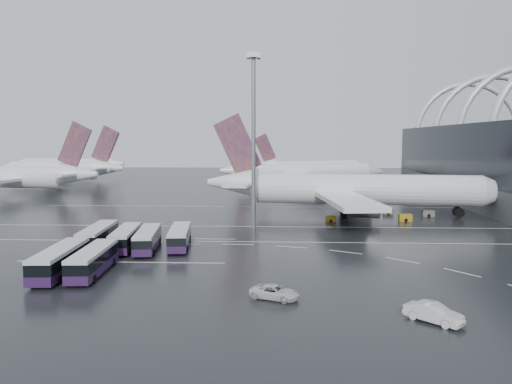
{
  "coord_description": "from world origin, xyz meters",
  "views": [
    {
      "loc": [
        -3.07,
        -80.05,
        16.2
      ],
      "look_at": [
        -6.93,
        7.41,
        7.0
      ],
      "focal_mm": 35.0,
      "sensor_mm": 36.0,
      "label": 1
    }
  ],
  "objects_px": {
    "bus_row_near_c": "(148,239)",
    "van_curve_c": "(434,313)",
    "floodlight_mast": "(254,119)",
    "gse_cart_belly_a": "(405,218)",
    "jet_remote_far": "(68,166)",
    "bus_row_near_b": "(126,238)",
    "bus_row_far_a": "(60,260)",
    "airliner_gate_c": "(310,168)",
    "bus_row_near_a": "(98,236)",
    "airliner_main": "(350,190)",
    "gse_cart_belly_e": "(375,212)",
    "van_curve_a": "(275,292)",
    "airliner_gate_b": "(301,173)",
    "bus_row_far_b": "(93,260)",
    "bus_row_near_d": "(180,237)",
    "jet_remote_mid": "(62,170)",
    "gse_cart_belly_c": "(331,219)",
    "gse_cart_belly_b": "(388,212)",
    "jet_remote_west": "(21,177)",
    "gse_cart_belly_d": "(428,213)"
  },
  "relations": [
    {
      "from": "bus_row_near_c",
      "to": "van_curve_c",
      "type": "bearing_deg",
      "value": -137.17
    },
    {
      "from": "floodlight_mast",
      "to": "gse_cart_belly_a",
      "type": "xyz_separation_m",
      "value": [
        29.92,
        9.45,
        -19.15
      ]
    },
    {
      "from": "jet_remote_far",
      "to": "bus_row_near_c",
      "type": "distance_m",
      "value": 143.85
    },
    {
      "from": "bus_row_near_b",
      "to": "bus_row_near_c",
      "type": "relative_size",
      "value": 1.0
    },
    {
      "from": "jet_remote_far",
      "to": "bus_row_far_a",
      "type": "height_order",
      "value": "jet_remote_far"
    },
    {
      "from": "airliner_gate_c",
      "to": "bus_row_near_a",
      "type": "xyz_separation_m",
      "value": [
        -40.2,
        -132.72,
        -2.92
      ]
    },
    {
      "from": "airliner_main",
      "to": "gse_cart_belly_e",
      "type": "relative_size",
      "value": 32.18
    },
    {
      "from": "van_curve_a",
      "to": "gse_cart_belly_e",
      "type": "height_order",
      "value": "van_curve_a"
    },
    {
      "from": "airliner_gate_b",
      "to": "airliner_gate_c",
      "type": "relative_size",
      "value": 1.12
    },
    {
      "from": "bus_row_far_b",
      "to": "van_curve_a",
      "type": "height_order",
      "value": "bus_row_far_b"
    },
    {
      "from": "bus_row_far_a",
      "to": "bus_row_near_d",
      "type": "bearing_deg",
      "value": -38.85
    },
    {
      "from": "bus_row_near_a",
      "to": "floodlight_mast",
      "type": "distance_m",
      "value": 33.82
    },
    {
      "from": "bus_row_far_b",
      "to": "van_curve_a",
      "type": "distance_m",
      "value": 23.66
    },
    {
      "from": "airliner_main",
      "to": "bus_row_near_d",
      "type": "bearing_deg",
      "value": -126.52
    },
    {
      "from": "jet_remote_mid",
      "to": "bus_row_near_c",
      "type": "height_order",
      "value": "jet_remote_mid"
    },
    {
      "from": "bus_row_far_a",
      "to": "gse_cart_belly_c",
      "type": "relative_size",
      "value": 6.64
    },
    {
      "from": "floodlight_mast",
      "to": "gse_cart_belly_c",
      "type": "bearing_deg",
      "value": 28.73
    },
    {
      "from": "jet_remote_mid",
      "to": "bus_row_near_c",
      "type": "relative_size",
      "value": 3.93
    },
    {
      "from": "bus_row_far_a",
      "to": "bus_row_far_b",
      "type": "relative_size",
      "value": 1.06
    },
    {
      "from": "bus_row_near_b",
      "to": "bus_row_near_d",
      "type": "height_order",
      "value": "bus_row_near_b"
    },
    {
      "from": "bus_row_near_b",
      "to": "gse_cart_belly_a",
      "type": "height_order",
      "value": "bus_row_near_b"
    },
    {
      "from": "jet_remote_far",
      "to": "gse_cart_belly_e",
      "type": "relative_size",
      "value": 24.12
    },
    {
      "from": "airliner_main",
      "to": "bus_row_near_a",
      "type": "xyz_separation_m",
      "value": [
        -42.53,
        -33.68,
        -3.73
      ]
    },
    {
      "from": "airliner_gate_b",
      "to": "bus_row_far_b",
      "type": "bearing_deg",
      "value": -119.94
    },
    {
      "from": "gse_cart_belly_b",
      "to": "gse_cart_belly_e",
      "type": "distance_m",
      "value": 3.16
    },
    {
      "from": "airliner_main",
      "to": "van_curve_a",
      "type": "relative_size",
      "value": 12.82
    },
    {
      "from": "jet_remote_west",
      "to": "bus_row_far_b",
      "type": "xyz_separation_m",
      "value": [
        51.25,
        -81.07,
        -3.83
      ]
    },
    {
      "from": "van_curve_c",
      "to": "gse_cart_belly_b",
      "type": "distance_m",
      "value": 66.21
    },
    {
      "from": "bus_row_near_d",
      "to": "gse_cart_belly_d",
      "type": "relative_size",
      "value": 5.02
    },
    {
      "from": "airliner_main",
      "to": "jet_remote_west",
      "type": "bearing_deg",
      "value": 165.92
    },
    {
      "from": "bus_row_far_a",
      "to": "van_curve_c",
      "type": "xyz_separation_m",
      "value": [
        40.08,
        -14.05,
        -0.94
      ]
    },
    {
      "from": "floodlight_mast",
      "to": "bus_row_near_c",
      "type": "bearing_deg",
      "value": -128.1
    },
    {
      "from": "jet_remote_west",
      "to": "airliner_gate_b",
      "type": "bearing_deg",
      "value": -153.48
    },
    {
      "from": "van_curve_a",
      "to": "gse_cart_belly_d",
      "type": "distance_m",
      "value": 65.15
    },
    {
      "from": "gse_cart_belly_d",
      "to": "airliner_gate_c",
      "type": "bearing_deg",
      "value": 100.68
    },
    {
      "from": "bus_row_near_a",
      "to": "bus_row_far_a",
      "type": "relative_size",
      "value": 0.98
    },
    {
      "from": "bus_row_near_d",
      "to": "gse_cart_belly_b",
      "type": "xyz_separation_m",
      "value": [
        38.9,
        35.43,
        -1.08
      ]
    },
    {
      "from": "gse_cart_belly_b",
      "to": "gse_cart_belly_d",
      "type": "height_order",
      "value": "gse_cart_belly_d"
    },
    {
      "from": "bus_row_far_b",
      "to": "gse_cart_belly_c",
      "type": "relative_size",
      "value": 6.27
    },
    {
      "from": "bus_row_near_c",
      "to": "gse_cart_belly_d",
      "type": "distance_m",
      "value": 61.73
    },
    {
      "from": "airliner_gate_c",
      "to": "gse_cart_belly_b",
      "type": "bearing_deg",
      "value": -103.97
    },
    {
      "from": "jet_remote_west",
      "to": "gse_cart_belly_d",
      "type": "relative_size",
      "value": 20.11
    },
    {
      "from": "bus_row_near_d",
      "to": "gse_cart_belly_c",
      "type": "distance_m",
      "value": 35.55
    },
    {
      "from": "gse_cart_belly_c",
      "to": "gse_cart_belly_d",
      "type": "xyz_separation_m",
      "value": [
        21.39,
        7.66,
        0.12
      ]
    },
    {
      "from": "gse_cart_belly_d",
      "to": "jet_remote_far",
      "type": "bearing_deg",
      "value": 141.55
    },
    {
      "from": "bus_row_near_b",
      "to": "gse_cart_belly_c",
      "type": "distance_m",
      "value": 42.34
    },
    {
      "from": "jet_remote_mid",
      "to": "bus_row_near_b",
      "type": "height_order",
      "value": "jet_remote_mid"
    },
    {
      "from": "jet_remote_west",
      "to": "airliner_main",
      "type": "bearing_deg",
      "value": 166.63
    },
    {
      "from": "bus_row_far_b",
      "to": "gse_cart_belly_e",
      "type": "xyz_separation_m",
      "value": [
        43.38,
        49.96,
        -1.14
      ]
    },
    {
      "from": "jet_remote_far",
      "to": "bus_row_near_b",
      "type": "bearing_deg",
      "value": 119.7
    }
  ]
}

